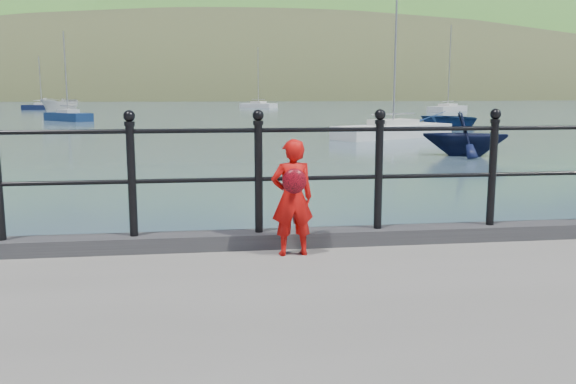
{
  "coord_description": "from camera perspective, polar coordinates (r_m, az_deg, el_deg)",
  "views": [
    {
      "loc": [
        0.08,
        -5.98,
        2.52
      ],
      "look_at": [
        0.88,
        -0.2,
        1.55
      ],
      "focal_mm": 38.0,
      "sensor_mm": 36.0,
      "label": 1
    }
  ],
  "objects": [
    {
      "name": "ground",
      "position": [
        6.49,
        -8.2,
        -13.52
      ],
      "size": [
        600.0,
        600.0,
        0.0
      ],
      "primitive_type": "plane",
      "color": "#2D4251",
      "rests_on": "ground"
    },
    {
      "name": "kerb",
      "position": [
        6.0,
        -8.45,
        -4.59
      ],
      "size": [
        60.0,
        0.3,
        0.15
      ],
      "primitive_type": "cube",
      "color": "#28282B",
      "rests_on": "quay"
    },
    {
      "name": "railing",
      "position": [
        5.87,
        -8.62,
        2.52
      ],
      "size": [
        18.11,
        0.11,
        1.2
      ],
      "color": "black",
      "rests_on": "kerb"
    },
    {
      "name": "far_shore",
      "position": [
        249.62,
        0.96,
        3.63
      ],
      "size": [
        830.0,
        200.0,
        156.0
      ],
      "color": "#333A21",
      "rests_on": "ground"
    },
    {
      "name": "child",
      "position": [
        5.63,
        0.41,
        -0.46
      ],
      "size": [
        0.42,
        0.33,
        1.09
      ],
      "rotation": [
        0.0,
        0.0,
        3.22
      ],
      "color": "red",
      "rests_on": "quay"
    },
    {
      "name": "launch_blue",
      "position": [
        45.79,
        15.05,
        6.64
      ],
      "size": [
        5.15,
        6.26,
        1.13
      ],
      "primitive_type": "imported",
      "rotation": [
        0.0,
        0.0,
        0.26
      ],
      "color": "navy",
      "rests_on": "ground"
    },
    {
      "name": "launch_white",
      "position": [
        63.73,
        -20.54,
        7.41
      ],
      "size": [
        3.81,
        5.26,
        1.91
      ],
      "primitive_type": "imported",
      "rotation": [
        0.0,
        0.0,
        -0.45
      ],
      "color": "silver",
      "rests_on": "ground"
    },
    {
      "name": "launch_navy",
      "position": [
        24.98,
        16.25,
        5.2
      ],
      "size": [
        3.97,
        3.7,
        1.7
      ],
      "primitive_type": "imported",
      "rotation": [
        0.0,
        0.0,
        1.23
      ],
      "color": "black",
      "rests_on": "ground"
    },
    {
      "name": "sailboat_port",
      "position": [
        56.05,
        -19.88,
        6.62
      ],
      "size": [
        4.75,
        5.02,
        7.71
      ],
      "rotation": [
        0.0,
        0.0,
        -0.84
      ],
      "color": "navy",
      "rests_on": "ground"
    },
    {
      "name": "sailboat_deep",
      "position": [
        94.96,
        -2.79,
        8.08
      ],
      "size": [
        5.58,
        6.06,
        9.37
      ],
      "rotation": [
        0.0,
        0.0,
        -0.86
      ],
      "color": "silver",
      "rests_on": "ground"
    },
    {
      "name": "sailboat_far",
      "position": [
        79.49,
        14.72,
        7.53
      ],
      "size": [
        6.93,
        6.84,
        10.75
      ],
      "rotation": [
        0.0,
        0.0,
        0.77
      ],
      "color": "beige",
      "rests_on": "ground"
    },
    {
      "name": "sailboat_near",
      "position": [
        34.0,
        9.8,
        5.59
      ],
      "size": [
        7.51,
        5.46,
        10.08
      ],
      "rotation": [
        0.0,
        0.0,
        0.51
      ],
      "color": "silver",
      "rests_on": "ground"
    },
    {
      "name": "sailboat_left",
      "position": [
        90.28,
        -22.04,
        7.34
      ],
      "size": [
        5.26,
        2.33,
        7.37
      ],
      "rotation": [
        0.0,
        0.0,
        -0.15
      ],
      "color": "black",
      "rests_on": "ground"
    }
  ]
}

